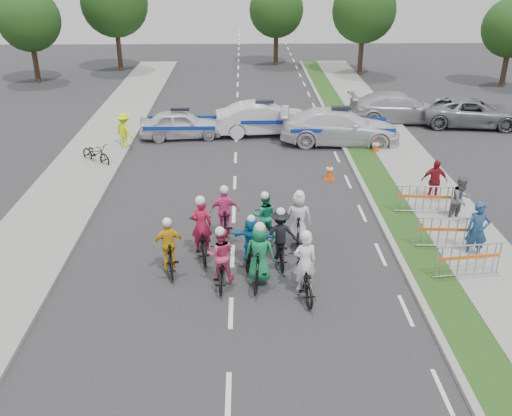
{
  "coord_description": "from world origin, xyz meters",
  "views": [
    {
      "loc": [
        0.38,
        -12.38,
        8.72
      ],
      "look_at": [
        0.75,
        4.15,
        1.1
      ],
      "focal_mm": 40.0,
      "sensor_mm": 36.0,
      "label": 1
    }
  ],
  "objects_px": {
    "rider_9": "(225,218)",
    "police_car_0": "(181,124)",
    "rider_4": "(280,241)",
    "marshal_hiviz": "(124,131)",
    "rider_8": "(264,223)",
    "spectator_1": "(461,200)",
    "spectator_2": "(434,181)",
    "rider_3": "(170,251)",
    "rider_1": "(260,260)",
    "tree_0": "(29,20)",
    "rider_7": "(298,224)",
    "spectator_0": "(477,231)",
    "tree_1": "(364,11)",
    "rider_5": "(251,243)",
    "civilian_suv": "(472,112)",
    "parked_bike": "(96,154)",
    "rider_0": "(304,274)",
    "police_car_1": "(264,119)",
    "cone_0": "(330,171)",
    "tree_3": "(115,3)",
    "police_car_2": "(340,127)",
    "tree_2": "(512,28)",
    "cone_1": "(376,146)",
    "barrier_1": "(447,234)",
    "tree_4": "(276,10)",
    "rider_2": "(221,263)",
    "civilian_sedan": "(399,107)",
    "barrier_0": "(467,262)"
  },
  "relations": [
    {
      "from": "rider_5",
      "to": "rider_3",
      "type": "bearing_deg",
      "value": 21.71
    },
    {
      "from": "barrier_0",
      "to": "rider_7",
      "type": "bearing_deg",
      "value": 155.21
    },
    {
      "from": "police_car_0",
      "to": "tree_3",
      "type": "relative_size",
      "value": 0.55
    },
    {
      "from": "rider_3",
      "to": "rider_8",
      "type": "relative_size",
      "value": 1.01
    },
    {
      "from": "tree_0",
      "to": "marshal_hiviz",
      "type": "bearing_deg",
      "value": -58.79
    },
    {
      "from": "rider_0",
      "to": "marshal_hiviz",
      "type": "xyz_separation_m",
      "value": [
        -7.19,
        12.67,
        0.18
      ]
    },
    {
      "from": "barrier_1",
      "to": "rider_2",
      "type": "bearing_deg",
      "value": -165.45
    },
    {
      "from": "rider_3",
      "to": "tree_1",
      "type": "relative_size",
      "value": 0.26
    },
    {
      "from": "police_car_1",
      "to": "tree_3",
      "type": "relative_size",
      "value": 0.66
    },
    {
      "from": "rider_1",
      "to": "parked_bike",
      "type": "height_order",
      "value": "rider_1"
    },
    {
      "from": "rider_7",
      "to": "rider_4",
      "type": "bearing_deg",
      "value": 62.19
    },
    {
      "from": "spectator_2",
      "to": "marshal_hiviz",
      "type": "relative_size",
      "value": 0.97
    },
    {
      "from": "rider_7",
      "to": "spectator_0",
      "type": "height_order",
      "value": "rider_7"
    },
    {
      "from": "police_car_2",
      "to": "cone_1",
      "type": "distance_m",
      "value": 2.19
    },
    {
      "from": "rider_1",
      "to": "tree_0",
      "type": "xyz_separation_m",
      "value": [
        -14.79,
        26.59,
        3.42
      ]
    },
    {
      "from": "police_car_1",
      "to": "tree_2",
      "type": "bearing_deg",
      "value": -64.09
    },
    {
      "from": "civilian_suv",
      "to": "spectator_0",
      "type": "xyz_separation_m",
      "value": [
        -5.04,
        -13.98,
        0.19
      ]
    },
    {
      "from": "police_car_1",
      "to": "cone_0",
      "type": "xyz_separation_m",
      "value": [
        2.46,
        -6.25,
        -0.46
      ]
    },
    {
      "from": "civilian_suv",
      "to": "parked_bike",
      "type": "xyz_separation_m",
      "value": [
        -18.53,
        -5.4,
        -0.26
      ]
    },
    {
      "from": "rider_4",
      "to": "marshal_hiviz",
      "type": "relative_size",
      "value": 1.09
    },
    {
      "from": "tree_2",
      "to": "tree_1",
      "type": "bearing_deg",
      "value": 156.04
    },
    {
      "from": "cone_0",
      "to": "tree_2",
      "type": "bearing_deg",
      "value": 49.78
    },
    {
      "from": "rider_1",
      "to": "tree_0",
      "type": "distance_m",
      "value": 30.62
    },
    {
      "from": "spectator_1",
      "to": "tree_4",
      "type": "height_order",
      "value": "tree_4"
    },
    {
      "from": "rider_4",
      "to": "tree_0",
      "type": "relative_size",
      "value": 0.29
    },
    {
      "from": "rider_1",
      "to": "cone_0",
      "type": "distance_m",
      "value": 8.49
    },
    {
      "from": "rider_4",
      "to": "tree_2",
      "type": "distance_m",
      "value": 28.83
    },
    {
      "from": "rider_0",
      "to": "rider_8",
      "type": "relative_size",
      "value": 1.14
    },
    {
      "from": "rider_4",
      "to": "rider_5",
      "type": "bearing_deg",
      "value": 4.54
    },
    {
      "from": "police_car_0",
      "to": "police_car_1",
      "type": "relative_size",
      "value": 0.84
    },
    {
      "from": "rider_0",
      "to": "cone_1",
      "type": "height_order",
      "value": "rider_0"
    },
    {
      "from": "rider_3",
      "to": "rider_7",
      "type": "distance_m",
      "value": 4.17
    },
    {
      "from": "police_car_2",
      "to": "civilian_suv",
      "type": "xyz_separation_m",
      "value": [
        7.44,
        2.77,
        -0.1
      ]
    },
    {
      "from": "civilian_sedan",
      "to": "rider_0",
      "type": "bearing_deg",
      "value": 158.9
    },
    {
      "from": "rider_7",
      "to": "police_car_1",
      "type": "bearing_deg",
      "value": -83.32
    },
    {
      "from": "police_car_1",
      "to": "rider_5",
      "type": "bearing_deg",
      "value": 169.95
    },
    {
      "from": "rider_2",
      "to": "tree_2",
      "type": "height_order",
      "value": "tree_2"
    },
    {
      "from": "rider_4",
      "to": "tree_0",
      "type": "xyz_separation_m",
      "value": [
        -15.43,
        25.39,
        3.47
      ]
    },
    {
      "from": "marshal_hiviz",
      "to": "rider_7",
      "type": "bearing_deg",
      "value": 168.04
    },
    {
      "from": "rider_8",
      "to": "spectator_1",
      "type": "distance_m",
      "value": 6.89
    },
    {
      "from": "rider_9",
      "to": "police_car_0",
      "type": "xyz_separation_m",
      "value": [
        -2.47,
        10.82,
        -0.03
      ]
    },
    {
      "from": "civilian_suv",
      "to": "cone_0",
      "type": "relative_size",
      "value": 7.49
    },
    {
      "from": "civilian_sedan",
      "to": "cone_0",
      "type": "bearing_deg",
      "value": 150.47
    },
    {
      "from": "marshal_hiviz",
      "to": "tree_0",
      "type": "distance_m",
      "value": 17.29
    },
    {
      "from": "barrier_1",
      "to": "tree_3",
      "type": "distance_m",
      "value": 33.05
    },
    {
      "from": "rider_9",
      "to": "barrier_1",
      "type": "distance_m",
      "value": 7.02
    },
    {
      "from": "rider_4",
      "to": "rider_9",
      "type": "xyz_separation_m",
      "value": [
        -1.68,
        1.61,
        0.01
      ]
    },
    {
      "from": "marshal_hiviz",
      "to": "tree_4",
      "type": "relative_size",
      "value": 0.27
    },
    {
      "from": "rider_9",
      "to": "tree_4",
      "type": "xyz_separation_m",
      "value": [
        3.25,
        29.78,
        3.46
      ]
    },
    {
      "from": "spectator_2",
      "to": "rider_3",
      "type": "bearing_deg",
      "value": -149.06
    }
  ]
}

